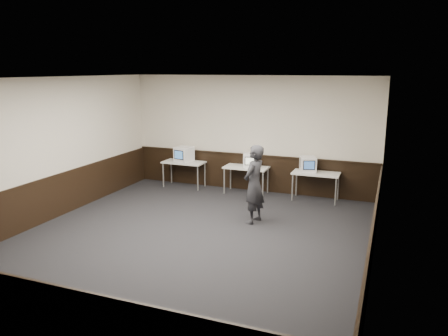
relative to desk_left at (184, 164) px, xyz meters
The scene contains 18 objects.
floor 4.13m from the desk_left, 62.18° to the right, with size 8.00×8.00×0.00m, color black.
ceiling 4.79m from the desk_left, 62.18° to the right, with size 8.00×8.00×0.00m, color white.
back_wall 2.15m from the desk_left, 11.89° to the left, with size 7.00×7.00×0.00m, color beige.
front_wall 7.89m from the desk_left, 75.96° to the right, with size 7.00×7.00×0.00m, color beige.
left_wall 4.05m from the desk_left, 113.96° to the right, with size 8.00×8.00×0.00m, color beige.
right_wall 6.56m from the desk_left, 33.69° to the right, with size 8.00×8.00×0.00m, color beige.
wainscot_back 1.95m from the desk_left, 11.31° to the left, with size 6.98×0.04×1.00m, color black.
wainscot_front 7.82m from the desk_left, 75.93° to the right, with size 6.98×0.04×1.00m, color black.
wainscot_left 3.94m from the desk_left, 113.70° to the right, with size 0.04×7.98×1.00m, color black.
wainscot_right 6.48m from the desk_left, 33.79° to the right, with size 0.04×7.98×1.00m, color black.
wainscot_rail 1.96m from the desk_left, 10.73° to the left, with size 6.98×0.06×0.04m, color black.
desk_left is the anchor object (origin of this frame).
desk_center 1.90m from the desk_left, ahead, with size 1.20×0.60×0.75m.
desk_right 3.80m from the desk_left, ahead, with size 1.20×0.60×0.75m.
emac_left 0.29m from the desk_left, 51.63° to the right, with size 0.53×0.55×0.44m.
emac_center 2.01m from the desk_left, ahead, with size 0.47×0.48×0.37m.
emac_right 3.59m from the desk_left, ahead, with size 0.52×0.53×0.40m.
person 3.55m from the desk_left, 37.78° to the right, with size 0.64×0.42×1.76m, color #26262B.
Camera 1 is at (3.64, -7.48, 3.37)m, focal length 35.00 mm.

